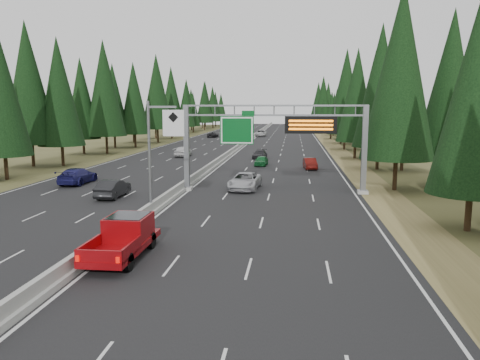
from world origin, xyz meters
TOP-DOWN VIEW (x-y plane):
  - road at (0.00, 80.00)m, footprint 32.00×260.00m
  - shoulder_right at (17.80, 80.00)m, footprint 3.60×260.00m
  - shoulder_left at (-17.80, 80.00)m, footprint 3.60×260.00m
  - median_barrier at (0.00, 80.00)m, footprint 0.70×260.00m
  - sign_gantry at (8.92, 34.88)m, footprint 16.75×0.98m
  - hov_sign_pole at (0.58, 24.97)m, footprint 2.80×0.50m
  - tree_row_right at (21.94, 67.72)m, footprint 12.04×243.07m
  - tree_row_left at (-22.12, 66.56)m, footprint 12.12×241.58m
  - silver_minivan at (5.59, 36.03)m, footprint 2.97×5.73m
  - red_pickup at (1.50, 15.86)m, footprint 2.19×6.13m
  - car_ahead_green at (5.89, 54.11)m, footprint 1.79×3.88m
  - car_ahead_dkred at (12.13, 51.44)m, footprint 1.80×4.18m
  - car_ahead_dkgrey at (5.11, 62.24)m, footprint 2.13×4.62m
  - car_ahead_white at (1.50, 116.18)m, footprint 2.80×5.97m
  - car_ahead_far at (1.50, 118.19)m, footprint 2.27×4.67m
  - car_onc_near at (-5.15, 30.91)m, footprint 1.62×4.63m
  - car_onc_blue at (-11.35, 37.32)m, footprint 2.27×5.55m
  - car_onc_white at (-6.96, 64.25)m, footprint 2.14×4.91m
  - car_onc_far at (-10.36, 111.12)m, footprint 2.35×4.98m

SIDE VIEW (x-z plane):
  - shoulder_right at x=17.80m, z-range 0.00..0.06m
  - shoulder_left at x=-17.80m, z-range 0.00..0.06m
  - road at x=0.00m, z-range 0.00..0.08m
  - median_barrier at x=0.00m, z-range -0.01..0.84m
  - car_ahead_green at x=5.89m, z-range 0.08..1.37m
  - car_ahead_dkgrey at x=5.11m, z-range 0.08..1.39m
  - car_ahead_dkred at x=12.13m, z-range 0.08..1.42m
  - car_onc_far at x=-10.36m, z-range 0.08..1.46m
  - car_onc_near at x=-5.15m, z-range 0.08..1.60m
  - car_ahead_far at x=1.50m, z-range 0.08..1.62m
  - silver_minivan at x=5.59m, z-range 0.08..1.62m
  - car_onc_blue at x=-11.35m, z-range 0.08..1.69m
  - car_onc_white at x=-6.96m, z-range 0.08..1.73m
  - car_ahead_white at x=1.50m, z-range 0.08..1.73m
  - red_pickup at x=1.50m, z-range 0.19..2.19m
  - hov_sign_pole at x=0.58m, z-range 0.72..8.72m
  - sign_gantry at x=8.92m, z-range 1.37..9.17m
  - tree_row_right at x=21.94m, z-range -0.05..18.66m
  - tree_row_left at x=-22.12m, z-range -0.03..18.88m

